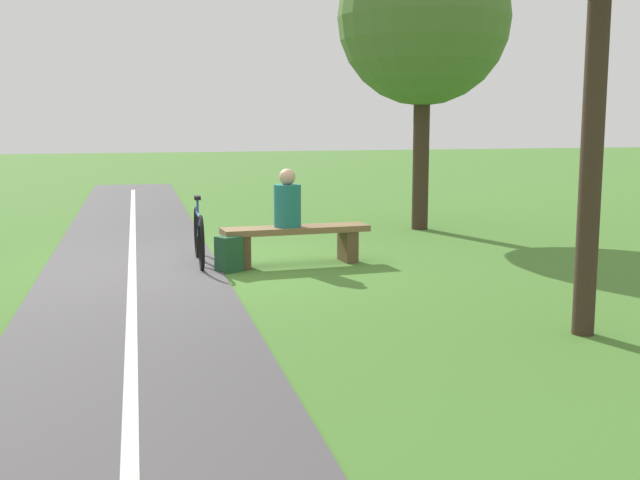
% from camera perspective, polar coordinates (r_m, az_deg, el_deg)
% --- Properties ---
extents(ground_plane, '(80.00, 80.00, 0.00)m').
position_cam_1_polar(ground_plane, '(10.24, -7.83, -1.84)').
color(ground_plane, '#477A2D').
extents(paved_path, '(4.77, 36.06, 0.02)m').
position_cam_1_polar(paved_path, '(6.22, -13.65, -8.76)').
color(paved_path, '#4C494C').
rests_on(paved_path, ground_plane).
extents(path_centre_line, '(2.40, 31.92, 0.00)m').
position_cam_1_polar(path_centre_line, '(6.22, -13.66, -8.67)').
color(path_centre_line, silver).
rests_on(path_centre_line, paved_path).
extents(bench, '(1.94, 0.48, 0.50)m').
position_cam_1_polar(bench, '(10.16, -1.78, 0.16)').
color(bench, brown).
rests_on(bench, ground_plane).
extents(person_seated, '(0.36, 0.36, 0.75)m').
position_cam_1_polar(person_seated, '(10.07, -2.40, 2.79)').
color(person_seated, '#1E6B66').
rests_on(person_seated, bench).
extents(bicycle, '(0.20, 1.69, 0.88)m').
position_cam_1_polar(bicycle, '(10.32, -8.85, 0.31)').
color(bicycle, black).
rests_on(bicycle, ground_plane).
extents(backpack, '(0.35, 0.34, 0.44)m').
position_cam_1_polar(backpack, '(9.74, -6.72, -1.05)').
color(backpack, '#1E4C2D').
rests_on(backpack, ground_plane).
extents(tree_far_right, '(2.91, 2.91, 5.03)m').
position_cam_1_polar(tree_far_right, '(13.70, 7.58, 15.71)').
color(tree_far_right, '#38281E').
rests_on(tree_far_right, ground_plane).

